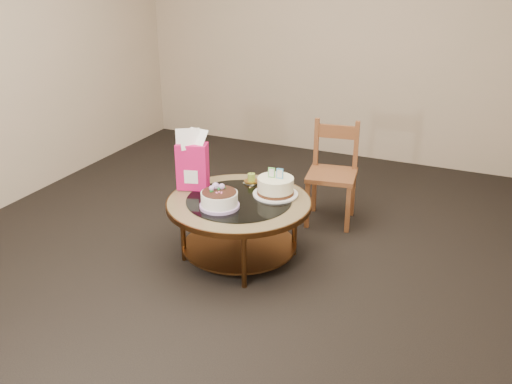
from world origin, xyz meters
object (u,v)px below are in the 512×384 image
at_px(decorated_cake, 219,200).
at_px(dining_chair, 332,173).
at_px(cream_cake, 276,187).
at_px(coffee_table, 239,210).
at_px(gift_bag, 192,160).

distance_m(decorated_cake, dining_chair, 1.15).
xyz_separation_m(decorated_cake, cream_cake, (0.27, 0.35, 0.01)).
xyz_separation_m(cream_cake, dining_chair, (0.21, 0.70, -0.11)).
xyz_separation_m(coffee_table, decorated_cake, (-0.07, -0.17, 0.13)).
relative_size(coffee_table, gift_bag, 2.32).
xyz_separation_m(gift_bag, dining_chair, (0.81, 0.82, -0.26)).
bearing_deg(cream_cake, dining_chair, 67.00).
xyz_separation_m(coffee_table, dining_chair, (0.41, 0.88, 0.04)).
bearing_deg(dining_chair, cream_cake, -115.64).
distance_m(coffee_table, cream_cake, 0.31).
distance_m(cream_cake, dining_chair, 0.74).
height_order(coffee_table, decorated_cake, decorated_cake).
distance_m(decorated_cake, cream_cake, 0.44).
bearing_deg(decorated_cake, coffee_table, 68.59).
bearing_deg(cream_cake, decorated_cake, -133.62).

